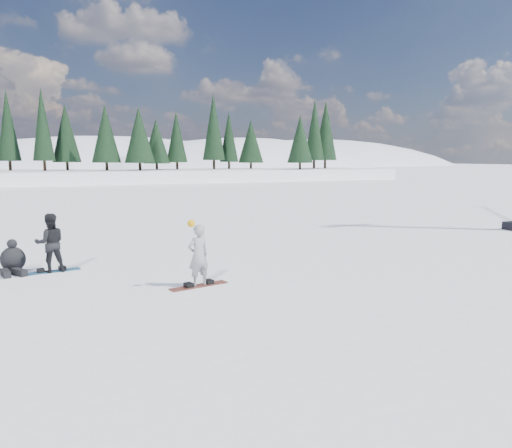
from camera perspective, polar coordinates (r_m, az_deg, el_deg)
The scene contains 7 objects.
ground at distance 13.44m, azimuth -9.84°, elevation -5.98°, with size 420.00×420.00×0.00m, color white.
alpine_backdrop at distance 202.84m, azimuth -25.08°, elevation 2.00°, with size 412.50×227.00×53.20m.
snowboarder_woman at distance 12.18m, azimuth -6.61°, elevation -3.55°, with size 0.64×0.51×1.67m.
snowboarder_man at distance 14.75m, azimuth -22.47°, elevation -2.02°, with size 0.79×0.62×1.63m, color black.
seated_rider at distance 15.20m, azimuth -26.04°, elevation -3.70°, with size 0.81×1.19×0.92m.
snowboard_woman at distance 12.36m, azimuth -6.54°, elevation -7.04°, with size 1.50×0.28×0.03m, color #923820.
snowboard_man at distance 14.89m, azimuth -22.31°, elevation -5.05°, with size 1.50×0.28×0.03m, color #1C6D9D.
Camera 1 is at (-2.85, -12.76, 3.12)m, focal length 35.00 mm.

